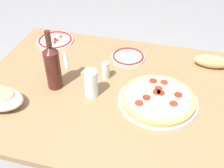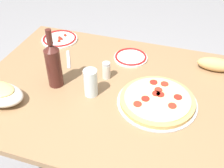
{
  "view_description": "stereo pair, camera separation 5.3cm",
  "coord_description": "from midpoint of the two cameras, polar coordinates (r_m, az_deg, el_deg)",
  "views": [
    {
      "loc": [
        0.26,
        -0.97,
        1.55
      ],
      "look_at": [
        0.0,
        0.0,
        0.75
      ],
      "focal_mm": 44.7,
      "sensor_mm": 36.0,
      "label": 1
    },
    {
      "loc": [
        0.31,
        -0.95,
        1.55
      ],
      "look_at": [
        0.0,
        0.0,
        0.75
      ],
      "focal_mm": 44.7,
      "sensor_mm": 36.0,
      "label": 2
    }
  ],
  "objects": [
    {
      "name": "side_plate_near",
      "position": [
        1.7,
        -9.78,
        9.1
      ],
      "size": [
        0.21,
        0.21,
        0.02
      ],
      "color": "white",
      "rests_on": "dining_table"
    },
    {
      "name": "side_plate_far",
      "position": [
        1.51,
        4.86,
        5.48
      ],
      "size": [
        0.18,
        0.18,
        0.02
      ],
      "color": "white",
      "rests_on": "dining_table"
    },
    {
      "name": "wine_bottle",
      "position": [
        1.29,
        -10.74,
        4.0
      ],
      "size": [
        0.07,
        0.07,
        0.29
      ],
      "color": "#471E19",
      "rests_on": "dining_table"
    },
    {
      "name": "pepperoni_pizza",
      "position": [
        1.24,
        10.45,
        -3.35
      ],
      "size": [
        0.35,
        0.35,
        0.03
      ],
      "color": "#B7B7BC",
      "rests_on": "dining_table"
    },
    {
      "name": "fork_left",
      "position": [
        1.52,
        -7.93,
        5.04
      ],
      "size": [
        0.09,
        0.16,
        0.0
      ],
      "primitive_type": "cube",
      "rotation": [
        0.0,
        0.0,
        2.05
      ],
      "color": "#B7B7BC",
      "rests_on": "dining_table"
    },
    {
      "name": "spice_shaker",
      "position": [
        1.35,
        -0.02,
        2.79
      ],
      "size": [
        0.04,
        0.04,
        0.09
      ],
      "color": "silver",
      "rests_on": "dining_table"
    },
    {
      "name": "water_glass",
      "position": [
        1.24,
        -3.16,
        0.25
      ],
      "size": [
        0.06,
        0.06,
        0.13
      ],
      "primitive_type": "cylinder",
      "color": "silver",
      "rests_on": "dining_table"
    },
    {
      "name": "dining_table",
      "position": [
        1.38,
        1.11,
        -4.66
      ],
      "size": [
        1.27,
        0.93,
        0.72
      ],
      "color": "#93704C",
      "rests_on": "ground"
    },
    {
      "name": "bread_loaf",
      "position": [
        1.51,
        21.3,
        3.74
      ],
      "size": [
        0.18,
        0.07,
        0.07
      ],
      "primitive_type": "ellipsoid",
      "color": "tan",
      "rests_on": "dining_table"
    }
  ]
}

